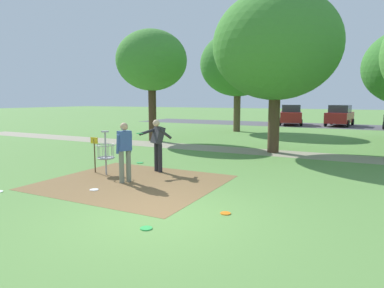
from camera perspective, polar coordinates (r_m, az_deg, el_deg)
name	(u,v)px	position (r m, az deg, el deg)	size (l,w,h in m)	color
ground_plane	(161,217)	(7.07, -5.21, -12.05)	(160.00, 160.00, 0.00)	#5B8942
dirt_tee_pad	(133,182)	(9.95, -9.88, -6.31)	(4.81, 4.30, 0.01)	brown
disc_golf_basket	(104,151)	(10.98, -14.45, -1.15)	(0.98, 0.58, 1.39)	#9E9EA3
player_foreground_watching	(158,142)	(11.09, -5.79, 0.35)	(0.85, 0.91, 1.71)	#232328
player_throwing	(125,149)	(9.81, -11.22, -0.80)	(0.45, 0.49, 1.71)	slate
frisbee_near_basket	(226,213)	(7.25, 5.63, -11.47)	(0.22, 0.22, 0.02)	orange
frisbee_mid_grass	(146,228)	(6.50, -7.68, -13.80)	(0.23, 0.23, 0.02)	green
frisbee_far_left	(140,163)	(12.84, -8.72, -3.13)	(0.25, 0.25, 0.02)	green
frisbee_far_right	(94,190)	(9.35, -16.08, -7.37)	(0.23, 0.23, 0.02)	white
tree_mid_left	(152,61)	(19.64, -6.78, 13.65)	(3.95, 3.95, 6.18)	#422D1E
tree_mid_right	(276,46)	(15.64, 13.91, 15.63)	(5.47, 5.47, 6.96)	#4C3823
tree_far_left	(238,64)	(25.28, 7.67, 13.07)	(5.41, 5.41, 7.14)	brown
parking_lot_strip	(322,126)	(32.65, 20.91, 2.90)	(36.00, 6.00, 0.01)	#4C4C51
parked_car_leftmost	(291,115)	(32.69, 16.21, 4.71)	(2.62, 4.48, 1.84)	maroon
parked_car_center_left	(340,115)	(32.84, 23.49, 4.40)	(2.28, 4.35, 1.84)	maroon
gravel_path	(274,153)	(15.50, 13.54, -1.44)	(40.00, 1.88, 0.00)	gray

